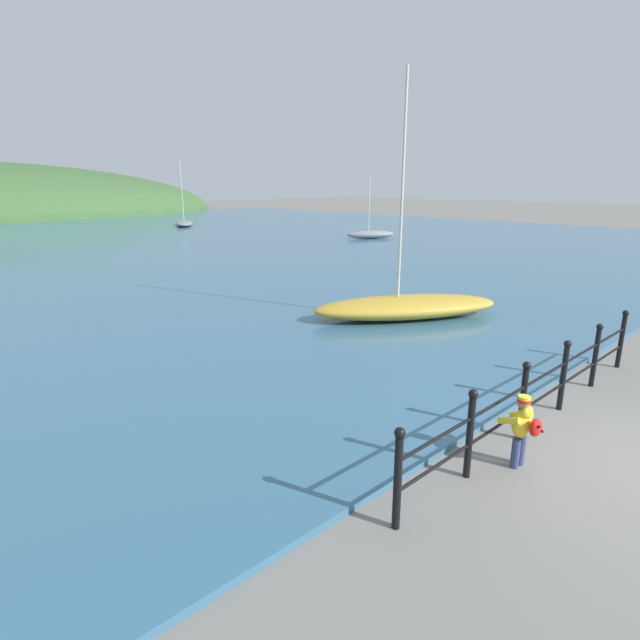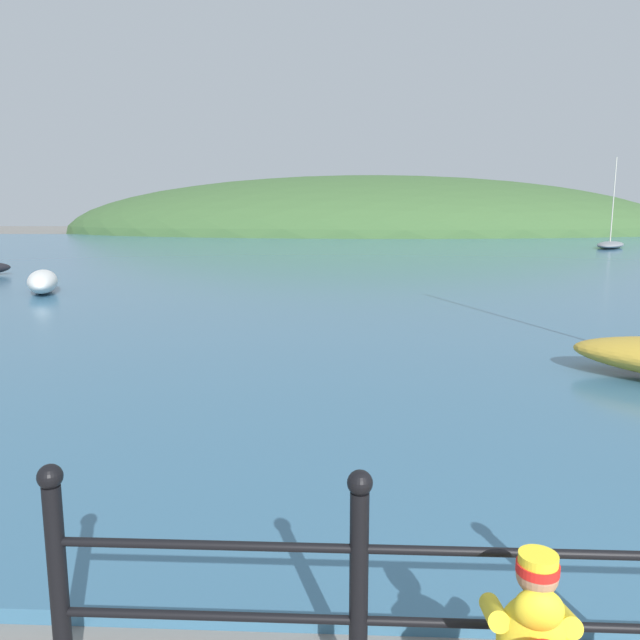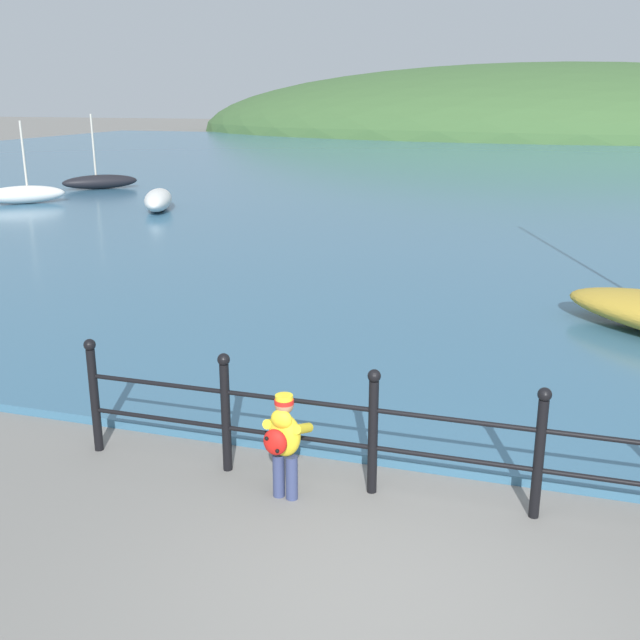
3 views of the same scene
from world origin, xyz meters
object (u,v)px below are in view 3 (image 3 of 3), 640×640
at_px(child_in_coat, 284,437).
at_px(boat_blue_hull, 100,181).
at_px(boat_mid_harbor, 24,194).
at_px(boat_green_fishing, 158,200).

height_order(child_in_coat, boat_blue_hull, boat_blue_hull).
relative_size(boat_blue_hull, boat_mid_harbor, 1.04).
bearing_deg(child_in_coat, boat_mid_harbor, 134.01).
relative_size(child_in_coat, boat_blue_hull, 0.37).
bearing_deg(boat_mid_harbor, child_in_coat, -45.99).
xyz_separation_m(child_in_coat, boat_blue_hull, (-14.23, 19.07, -0.23)).
relative_size(boat_green_fishing, boat_blue_hull, 1.04).
bearing_deg(boat_blue_hull, child_in_coat, -53.27).
bearing_deg(boat_green_fishing, child_in_coat, -57.53).
height_order(boat_green_fishing, boat_mid_harbor, boat_mid_harbor).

